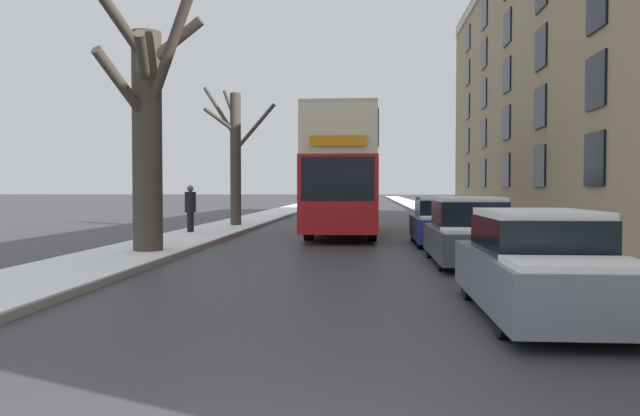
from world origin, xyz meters
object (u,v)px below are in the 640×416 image
Objects in this scene: parked_car_1 at (469,234)px; parked_car_2 at (443,223)px; bare_tree_left_0 at (146,125)px; oncoming_van at (324,196)px; pedestrian_left_sidewalk at (190,208)px; double_decker_bus at (344,168)px; parked_car_0 at (540,267)px; bare_tree_left_1 at (235,154)px.

parked_car_2 is (-0.00, 4.94, -0.02)m from parked_car_1.
parked_car_1 is at bearing -90.00° from parked_car_2.
parked_car_1 is 1.03× the size of parked_car_2.
bare_tree_left_0 is 8.39m from parked_car_1.
oncoming_van reaches higher than parked_car_2.
parked_car_1 is 4.94m from parked_car_2.
pedestrian_left_sidewalk is at bearing 163.12° from parked_car_2.
oncoming_van is at bearing -15.43° from pedestrian_left_sidewalk.
double_decker_bus is at bearing -82.47° from oncoming_van.
parked_car_2 is 17.10m from oncoming_van.
bare_tree_left_0 is 3.81× the size of pedestrian_left_sidewalk.
double_decker_bus is 5.49× the size of pedestrian_left_sidewalk.
bare_tree_left_0 is 0.69× the size of double_decker_bus.
oncoming_van is (-4.84, 16.39, 0.61)m from parked_car_2.
double_decker_bus is 2.43× the size of parked_car_1.
parked_car_1 is 0.76× the size of oncoming_van.
parked_car_2 is at bearing 90.00° from parked_car_1.
double_decker_bus is 15.62m from parked_car_0.
double_decker_bus reaches higher than pedestrian_left_sidewalk.
bare_tree_left_0 reaches higher than pedestrian_left_sidewalk.
parked_car_1 is at bearing -130.42° from pedestrian_left_sidewalk.
pedestrian_left_sidewalk is (-0.84, 6.80, -2.32)m from bare_tree_left_0.
parked_car_1 reaches higher than parked_car_0.
bare_tree_left_0 reaches higher than bare_tree_left_1.
parked_car_0 is at bearing -40.31° from bare_tree_left_0.
parked_car_2 is 9.16m from pedestrian_left_sidewalk.
bare_tree_left_0 is 7.23m from pedestrian_left_sidewalk.
parked_car_0 is (8.05, -17.92, -2.55)m from bare_tree_left_1.
bare_tree_left_0 reaches higher than parked_car_1.
bare_tree_left_1 is at bearing -8.68° from pedestrian_left_sidewalk.
pedestrian_left_sidewalk is (-0.71, -4.41, -2.20)m from bare_tree_left_1.
parked_car_1 is 2.25× the size of pedestrian_left_sidewalk.
bare_tree_left_1 is 10.05m from oncoming_van.
parked_car_1 is at bearing -77.22° from oncoming_van.
bare_tree_left_1 is 1.55× the size of parked_car_2.
double_decker_bus reaches higher than parked_car_1.
oncoming_van is 2.95× the size of pedestrian_left_sidewalk.
parked_car_2 is (3.24, -4.31, -1.83)m from double_decker_bus.
parked_car_2 is at bearing -106.38° from pedestrian_left_sidewalk.
parked_car_0 is 27.69m from oncoming_van.
bare_tree_left_0 is 9.70m from double_decker_bus.
parked_car_1 is at bearing 90.00° from parked_car_0.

